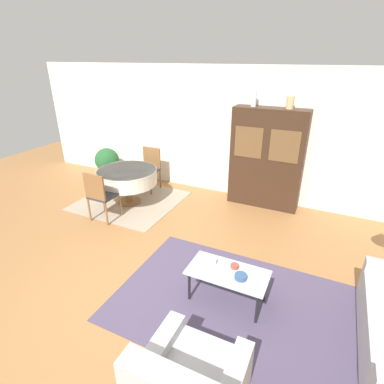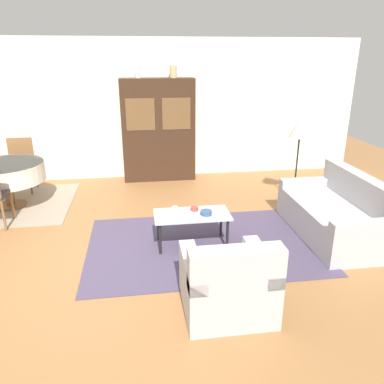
# 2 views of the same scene
# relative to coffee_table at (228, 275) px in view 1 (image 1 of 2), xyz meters

# --- Properties ---
(ground_plane) EXTENTS (14.00, 14.00, 0.00)m
(ground_plane) POSITION_rel_coffee_table_xyz_m (-1.13, -0.47, -0.40)
(ground_plane) COLOR #9E6B3D
(wall_back) EXTENTS (10.00, 0.06, 2.70)m
(wall_back) POSITION_rel_coffee_table_xyz_m (-1.13, 3.16, 0.95)
(wall_back) COLOR silver
(wall_back) RESTS_ON ground_plane
(area_rug) EXTENTS (3.01, 1.99, 0.01)m
(area_rug) POSITION_rel_coffee_table_xyz_m (0.14, -0.03, -0.39)
(area_rug) COLOR #4C425B
(area_rug) RESTS_ON ground_plane
(dining_rug) EXTENTS (2.00, 1.90, 0.01)m
(dining_rug) POSITION_rel_coffee_table_xyz_m (-2.83, 1.84, -0.39)
(dining_rug) COLOR gray
(dining_rug) RESTS_ON ground_plane
(coffee_table) EXTENTS (0.98, 0.50, 0.44)m
(coffee_table) POSITION_rel_coffee_table_xyz_m (0.00, 0.00, 0.00)
(coffee_table) COLOR black
(coffee_table) RESTS_ON area_rug
(display_cabinet) EXTENTS (1.41, 0.40, 1.97)m
(display_cabinet) POSITION_rel_coffee_table_xyz_m (-0.24, 2.92, 0.59)
(display_cabinet) COLOR #382316
(display_cabinet) RESTS_ON ground_plane
(dining_table) EXTENTS (1.21, 1.21, 0.73)m
(dining_table) POSITION_rel_coffee_table_xyz_m (-2.79, 1.76, 0.19)
(dining_table) COLOR brown
(dining_table) RESTS_ON dining_rug
(dining_chair_near) EXTENTS (0.44, 0.44, 0.95)m
(dining_chair_near) POSITION_rel_coffee_table_xyz_m (-2.79, 0.93, 0.15)
(dining_chair_near) COLOR brown
(dining_chair_near) RESTS_ON dining_rug
(dining_chair_far) EXTENTS (0.44, 0.44, 0.95)m
(dining_chair_far) POSITION_rel_coffee_table_xyz_m (-2.79, 2.58, 0.15)
(dining_chair_far) COLOR brown
(dining_chair_far) RESTS_ON dining_rug
(cup) EXTENTS (0.08, 0.08, 0.09)m
(cup) POSITION_rel_coffee_table_xyz_m (-0.22, 0.06, 0.09)
(cup) COLOR white
(cup) RESTS_ON coffee_table
(bowl) EXTENTS (0.15, 0.15, 0.06)m
(bowl) POSITION_rel_coffee_table_xyz_m (0.18, -0.05, 0.08)
(bowl) COLOR #33517A
(bowl) RESTS_ON coffee_table
(bowl_small) EXTENTS (0.10, 0.10, 0.05)m
(bowl_small) POSITION_rel_coffee_table_xyz_m (0.05, 0.11, 0.07)
(bowl_small) COLOR #9E4238
(bowl_small) RESTS_ON coffee_table
(vase_tall) EXTENTS (0.10, 0.10, 0.30)m
(vase_tall) POSITION_rel_coffee_table_xyz_m (-0.60, 2.92, 1.72)
(vase_tall) COLOR white
(vase_tall) RESTS_ON display_cabinet
(vase_short) EXTENTS (0.13, 0.13, 0.22)m
(vase_short) POSITION_rel_coffee_table_xyz_m (0.07, 2.92, 1.69)
(vase_short) COLOR tan
(vase_short) RESTS_ON display_cabinet
(potted_plant) EXTENTS (0.59, 0.59, 0.80)m
(potted_plant) POSITION_rel_coffee_table_xyz_m (-4.07, 2.63, 0.06)
(potted_plant) COLOR #93664C
(potted_plant) RESTS_ON ground_plane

